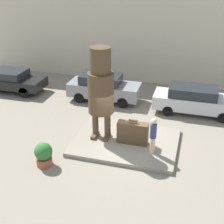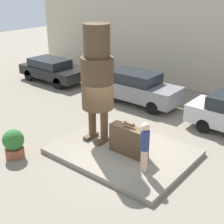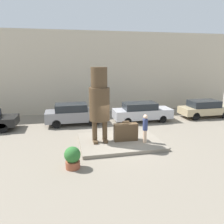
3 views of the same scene
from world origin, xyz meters
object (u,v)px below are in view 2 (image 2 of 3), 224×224
tourist (145,145)px  parked_car_black (52,69)px  statue_figure (97,76)px  planter_pot (14,143)px  parked_car_grey (138,87)px  giant_suitcase (129,140)px

tourist → parked_car_black: bearing=153.7°
statue_figure → planter_pot: (-1.73, -2.64, -2.22)m
parked_car_black → parked_car_grey: size_ratio=1.01×
tourist → statue_figure: bearing=164.6°
parked_car_black → planter_pot: size_ratio=4.17×
tourist → parked_car_grey: 6.60m
statue_figure → parked_car_grey: size_ratio=1.00×
statue_figure → planter_pot: 3.86m
tourist → planter_pot: 4.76m
statue_figure → parked_car_grey: bearing=106.2°
planter_pot → giant_suitcase: bearing=37.1°
statue_figure → planter_pot: size_ratio=4.13×
tourist → parked_car_black: size_ratio=0.38×
planter_pot → parked_car_black: bearing=130.5°
statue_figure → giant_suitcase: size_ratio=3.07×
giant_suitcase → planter_pot: 4.13m
statue_figure → parked_car_grey: statue_figure is taller
statue_figure → planter_pot: statue_figure is taller
giant_suitcase → parked_car_black: (-9.29, 4.53, 0.06)m
statue_figure → parked_car_black: 9.10m
statue_figure → parked_car_grey: 5.15m
parked_car_black → parked_car_grey: (6.39, 0.22, 0.08)m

